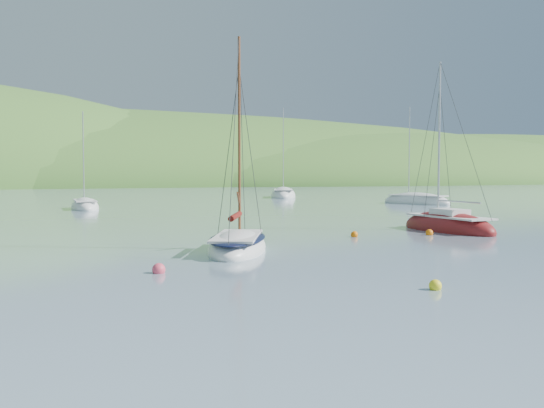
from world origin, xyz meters
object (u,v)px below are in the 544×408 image
object	(u,v)px
distant_sloop_b	(283,196)
sloop_red	(448,227)
daysailer_white	(238,246)
distant_sloop_a	(85,207)
distant_sloop_d	(416,202)

from	to	relation	value
distant_sloop_b	sloop_red	bearing A→B (deg)	-79.06
sloop_red	distant_sloop_b	world-z (taller)	distant_sloop_b
daysailer_white	distant_sloop_a	distance (m)	34.53
sloop_red	distant_sloop_d	xyz separation A→B (m)	(16.22, 26.40, -0.02)
distant_sloop_a	distant_sloop_b	size ratio (longest dim) A/B	0.74
distant_sloop_a	distant_sloop_d	bearing A→B (deg)	-5.89
sloop_red	distant_sloop_a	bearing A→B (deg)	118.72
distant_sloop_b	distant_sloop_d	size ratio (longest dim) A/B	1.17
daysailer_white	distant_sloop_d	xyz separation A→B (m)	(30.68, 30.65, -0.03)
distant_sloop_a	distant_sloop_d	size ratio (longest dim) A/B	0.87
daysailer_white	distant_sloop_a	size ratio (longest dim) A/B	1.01
sloop_red	distant_sloop_b	xyz separation A→B (m)	(9.34, 47.75, 0.01)
sloop_red	distant_sloop_a	xyz separation A→B (m)	(-18.27, 30.07, -0.04)
daysailer_white	distant_sloop_d	world-z (taller)	distant_sloop_d
distant_sloop_b	distant_sloop_d	bearing A→B (deg)	-50.13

